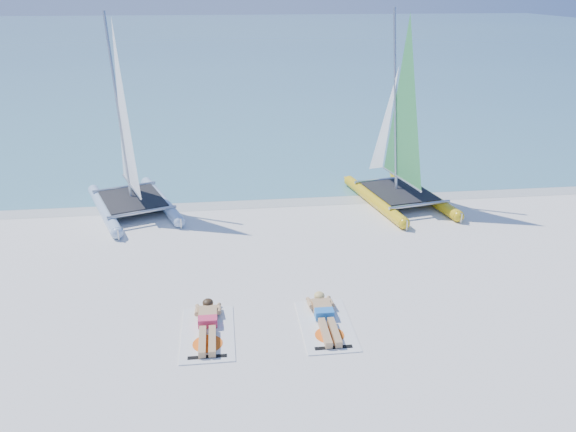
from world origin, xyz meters
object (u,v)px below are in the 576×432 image
at_px(towel_b, 326,325).
at_px(sunbather_b, 325,315).
at_px(catamaran_blue, 127,153).
at_px(towel_a, 208,333).
at_px(catamaran_yellow, 396,141).
at_px(sunbather_a, 208,323).

relative_size(towel_b, sunbather_b, 1.07).
bearing_deg(towel_b, catamaran_blue, 124.12).
height_order(catamaran_blue, sunbather_b, catamaran_blue).
relative_size(catamaran_blue, towel_a, 3.08).
bearing_deg(catamaran_blue, towel_b, -75.95).
bearing_deg(towel_a, catamaran_blue, 108.67).
distance_m(towel_a, towel_b, 2.29).
distance_m(catamaran_yellow, towel_b, 7.78).
height_order(catamaran_blue, sunbather_a, catamaran_blue).
xyz_separation_m(sunbather_a, sunbather_b, (2.29, 0.01, 0.00)).
distance_m(catamaran_yellow, towel_a, 9.02).
height_order(catamaran_yellow, sunbather_b, catamaran_yellow).
bearing_deg(sunbather_b, sunbather_a, -179.82).
xyz_separation_m(catamaran_blue, catamaran_yellow, (7.93, 0.03, 0.11)).
bearing_deg(towel_a, towel_b, 0.18).
bearing_deg(catamaran_yellow, sunbather_b, -127.61).
distance_m(towel_b, sunbather_b, 0.22).
height_order(catamaran_blue, towel_a, catamaran_blue).
relative_size(catamaran_blue, sunbather_a, 3.30).
xyz_separation_m(catamaran_blue, sunbather_b, (4.58, -6.57, -1.58)).
bearing_deg(towel_b, catamaran_yellow, 63.78).
xyz_separation_m(catamaran_yellow, towel_a, (-5.64, -6.80, -1.80)).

